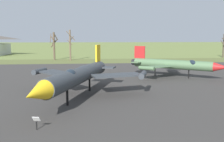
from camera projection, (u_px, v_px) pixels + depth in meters
name	position (u px, v px, depth m)	size (l,w,h in m)	color
asphalt_apron	(128.00, 91.00, 27.77)	(92.65, 59.39, 0.05)	#383533
grass_verge_strip	(106.00, 61.00, 62.96)	(152.65, 12.00, 0.06)	#596231
jet_fighter_front_right	(78.00, 76.00, 24.08)	(12.81, 16.50, 5.17)	#33383D
info_placard_front_right	(36.00, 122.00, 15.96)	(0.52, 0.39, 0.97)	black
jet_fighter_rear_center	(174.00, 64.00, 37.05)	(12.61, 11.79, 4.68)	#4C6B47
bare_tree_left_of_center	(54.00, 45.00, 65.60)	(2.14, 2.15, 7.45)	brown
bare_tree_center	(70.00, 44.00, 63.79)	(2.29, 2.46, 8.05)	brown
bare_tree_right_of_center	(224.00, 45.00, 73.26)	(2.22, 2.29, 7.13)	#42382D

